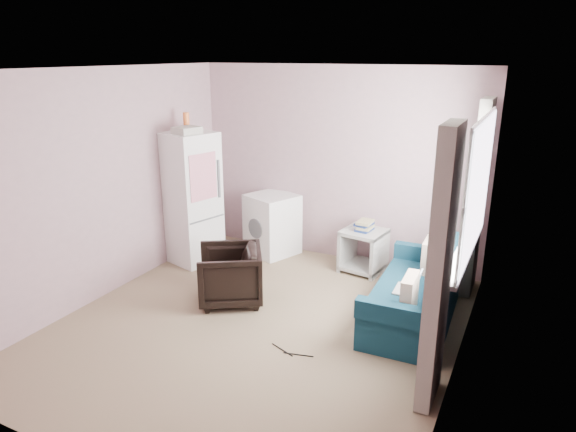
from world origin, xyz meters
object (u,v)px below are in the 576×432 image
fridge (192,197)px  sofa (419,297)px  armchair (230,272)px  side_table (364,247)px  washing_machine (272,223)px

fridge → sofa: bearing=9.3°
armchair → side_table: size_ratio=1.03×
side_table → sofa: (0.91, -0.97, -0.04)m
washing_machine → side_table: (1.31, -0.04, -0.11)m
washing_machine → sofa: washing_machine is taller
fridge → side_table: 2.28m
armchair → side_table: bearing=112.1°
side_table → sofa: bearing=-46.9°
side_table → washing_machine: bearing=178.3°
washing_machine → side_table: 1.32m
armchair → side_table: armchair is taller
fridge → washing_machine: fridge is taller
fridge → washing_machine: size_ratio=2.35×
fridge → side_table: size_ratio=2.89×
armchair → washing_machine: bearing=158.2°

